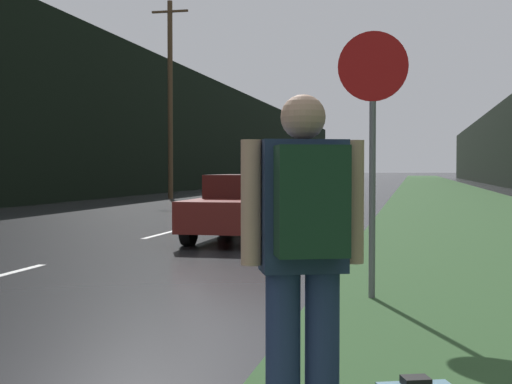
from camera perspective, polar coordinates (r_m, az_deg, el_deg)
The scene contains 8 objects.
grass_verge at distance 40.86m, azimuth 15.15°, elevation -0.20°, with size 6.00×240.00×0.02m, color #33562D.
lane_stripe_c at distance 15.98m, azimuth -7.05°, elevation -3.22°, with size 0.12×3.00×0.01m, color silver.
lane_stripe_d at distance 22.68m, azimuth -1.14°, elevation -1.72°, with size 0.12×3.00×0.01m, color silver.
treeline_far_side at distance 53.19m, azimuth -4.62°, elevation 4.68°, with size 2.00×140.00×8.13m, color black.
utility_pole_far at distance 34.58m, azimuth -6.88°, elevation 7.53°, with size 1.80×0.24×9.43m.
stop_sign at distance 7.76m, azimuth 9.31°, elevation 4.83°, with size 0.75×0.07×2.88m.
hitchhiker_with_backpack at distance 3.50m, azimuth 3.89°, elevation -4.54°, with size 0.58×0.52×1.77m.
car_passing_near at distance 14.23m, azimuth -0.53°, elevation -1.18°, with size 1.88×4.20×1.30m.
Camera 1 is at (5.32, -0.79, 1.40)m, focal length 50.00 mm.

